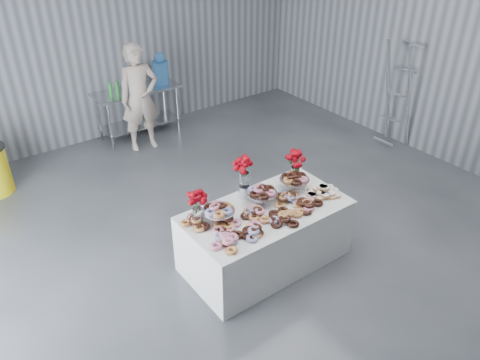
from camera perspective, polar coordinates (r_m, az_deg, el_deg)
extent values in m
plane|color=#35383C|center=(5.70, 3.30, -10.22)|extent=(9.00, 9.00, 0.00)
cube|color=gray|center=(8.41, -17.11, 17.85)|extent=(8.00, 0.04, 4.00)
cube|color=white|center=(5.52, 3.12, -6.78)|extent=(1.90, 1.01, 0.75)
cube|color=silver|center=(8.50, -12.53, 10.66)|extent=(1.50, 0.60, 0.04)
cube|color=silver|center=(8.73, -12.06, 6.79)|extent=(1.40, 0.55, 0.03)
cylinder|color=silver|center=(8.23, -15.49, 6.15)|extent=(0.04, 0.04, 0.86)
cylinder|color=silver|center=(8.71, -7.60, 8.47)|extent=(0.04, 0.04, 0.86)
cylinder|color=silver|center=(8.66, -16.79, 7.23)|extent=(0.04, 0.04, 0.86)
cylinder|color=silver|center=(9.12, -9.19, 9.41)|extent=(0.04, 0.04, 0.86)
cylinder|color=silver|center=(5.09, -2.64, -4.35)|extent=(0.06, 0.06, 0.12)
cylinder|color=silver|center=(5.05, -2.66, -3.76)|extent=(0.36, 0.36, 0.01)
cylinder|color=silver|center=(5.38, 2.66, -2.15)|extent=(0.06, 0.06, 0.12)
cylinder|color=silver|center=(5.35, 2.68, -1.57)|extent=(0.36, 0.36, 0.01)
cylinder|color=silver|center=(5.66, 6.62, -0.49)|extent=(0.06, 0.06, 0.12)
cylinder|color=silver|center=(5.63, 6.66, 0.08)|extent=(0.36, 0.36, 0.01)
cylinder|color=white|center=(5.06, -5.17, -4.31)|extent=(0.11, 0.11, 0.18)
cylinder|color=#1E5919|center=(4.98, -5.24, -3.10)|extent=(0.04, 0.04, 0.18)
cylinder|color=white|center=(5.83, 6.75, 0.85)|extent=(0.11, 0.11, 0.18)
cylinder|color=#1E5919|center=(5.76, 6.83, 1.96)|extent=(0.04, 0.04, 0.18)
cylinder|color=silver|center=(5.45, 0.54, -1.43)|extent=(0.14, 0.14, 0.15)
cylinder|color=white|center=(5.37, 0.54, 0.05)|extent=(0.11, 0.11, 0.18)
cylinder|color=#1E5919|center=(5.30, 0.55, 1.25)|extent=(0.04, 0.04, 0.18)
cylinder|color=#418FE0|center=(8.62, -9.65, 12.82)|extent=(0.28, 0.28, 0.40)
sphere|color=#418FE0|center=(8.55, -9.80, 14.45)|extent=(0.20, 0.20, 0.20)
imported|color=#CC8C93|center=(8.07, -12.12, 9.76)|extent=(0.71, 0.52, 1.80)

